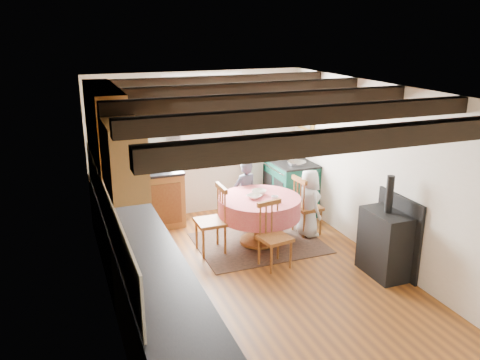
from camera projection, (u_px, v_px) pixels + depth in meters
name	position (u px, v px, depth m)	size (l,w,h in m)	color
floor	(263.00, 286.00, 6.16)	(3.60, 5.50, 0.00)	brown
ceiling	(266.00, 92.00, 5.43)	(3.60, 5.50, 0.00)	white
wall_back	(198.00, 144.00, 8.24)	(3.60, 0.00, 2.40)	silver
wall_front	(428.00, 320.00, 3.35)	(3.60, 0.00, 2.40)	silver
wall_left	(107.00, 215.00, 5.18)	(0.00, 5.50, 2.40)	silver
wall_right	(392.00, 179.00, 6.41)	(0.00, 5.50, 2.40)	silver
beam_a	(375.00, 137.00, 3.68)	(3.60, 0.16, 0.16)	black
beam_b	(310.00, 115.00, 4.57)	(3.60, 0.16, 0.16)	black
beam_c	(266.00, 100.00, 5.46)	(3.60, 0.16, 0.16)	black
beam_d	(234.00, 90.00, 6.35)	(3.60, 0.16, 0.16)	black
beam_e	(211.00, 81.00, 7.24)	(3.60, 0.16, 0.16)	black
splash_left	(106.00, 206.00, 5.45)	(0.02, 4.50, 0.55)	beige
splash_back	(138.00, 150.00, 7.88)	(1.40, 0.02, 0.55)	beige
base_cabinet_left	(140.00, 275.00, 5.51)	(0.60, 5.30, 0.88)	brown
base_cabinet_back	(141.00, 201.00, 7.84)	(1.30, 0.60, 0.88)	brown
worktop_left	(139.00, 237.00, 5.38)	(0.64, 5.30, 0.04)	black
worktop_back	(139.00, 173.00, 7.69)	(1.30, 0.64, 0.04)	black
wall_cabinet_glass	(105.00, 123.00, 6.08)	(0.34, 1.80, 0.90)	brown
wall_cabinet_solid	(123.00, 156.00, 4.76)	(0.34, 0.90, 0.70)	brown
window_frame	(204.00, 120.00, 8.14)	(1.34, 0.03, 1.54)	white
window_pane	(203.00, 120.00, 8.15)	(1.20, 0.01, 1.40)	white
curtain_left	(155.00, 156.00, 7.93)	(0.35, 0.10, 2.10)	#BEBEBE
curtain_right	(253.00, 147.00, 8.51)	(0.35, 0.10, 2.10)	#BEBEBE
curtain_rod	(204.00, 84.00, 7.89)	(0.03, 0.03, 2.00)	black
wall_picture	(306.00, 112.00, 8.30)	(0.04, 0.50, 0.60)	gold
wall_plate	(257.00, 111.00, 8.42)	(0.30, 0.30, 0.02)	silver
rug	(259.00, 243.00, 7.35)	(1.81, 1.41, 0.01)	black
dining_table	(259.00, 221.00, 7.25)	(1.20, 1.20, 0.72)	tan
chair_near	(275.00, 236.00, 6.52)	(0.38, 0.40, 0.89)	#9A5C2A
chair_left	(210.00, 220.00, 6.95)	(0.42, 0.44, 0.98)	#9A5C2A
chair_right	(307.00, 205.00, 7.59)	(0.40, 0.41, 0.92)	#9A5C2A
aga_range	(290.00, 186.00, 8.51)	(0.64, 1.00, 0.92)	#104536
cast_iron_stove	(386.00, 226.00, 6.26)	(0.40, 0.67, 1.34)	black
child_far	(245.00, 195.00, 7.77)	(0.40, 0.26, 1.11)	#3C3E4D
child_right	(309.00, 203.00, 7.49)	(0.51, 0.33, 1.04)	silver
bowl_a	(254.00, 197.00, 7.10)	(0.20, 0.20, 0.05)	silver
bowl_b	(259.00, 192.00, 7.25)	(0.22, 0.22, 0.07)	silver
cup	(275.00, 199.00, 6.94)	(0.10, 0.10, 0.09)	silver
canister_tall	(116.00, 168.00, 7.48)	(0.14, 0.14, 0.23)	#262628
canister_wide	(148.00, 163.00, 7.76)	(0.19, 0.19, 0.21)	#262628
canister_slim	(160.00, 162.00, 7.67)	(0.11, 0.11, 0.31)	#262628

